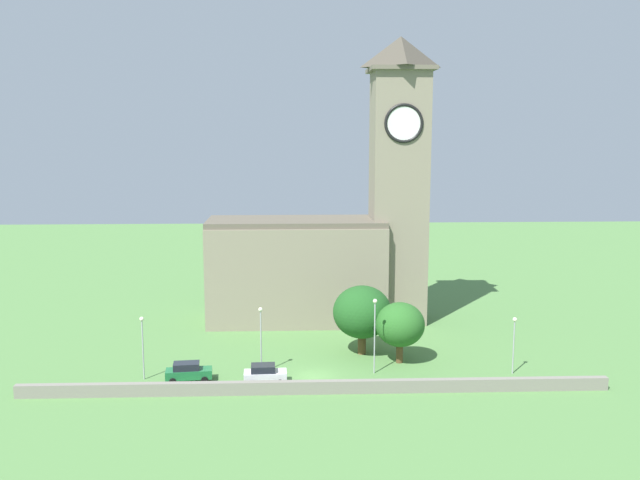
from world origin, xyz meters
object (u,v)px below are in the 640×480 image
(tree_riverside_west, at_px, (400,325))
(tree_by_tower, at_px, (362,312))
(church, at_px, (335,237))
(streetlamp_central, at_px, (375,325))
(car_green, at_px, (188,372))
(car_white, at_px, (265,374))
(streetlamp_west_mid, at_px, (261,329))
(streetlamp_east_mid, at_px, (514,335))
(streetlamp_west_end, at_px, (142,337))

(tree_riverside_west, relative_size, tree_by_tower, 0.85)
(church, relative_size, streetlamp_central, 4.61)
(car_green, distance_m, car_white, 7.69)
(car_green, bearing_deg, streetlamp_west_mid, 15.60)
(church, distance_m, streetlamp_east_mid, 27.82)
(church, distance_m, streetlamp_central, 21.18)
(car_green, xyz_separation_m, streetlamp_west_end, (-4.54, 0.67, 3.41))
(car_green, bearing_deg, tree_riverside_west, 12.14)
(car_green, height_order, streetlamp_east_mid, streetlamp_east_mid)
(streetlamp_central, xyz_separation_m, streetlamp_east_mid, (14.22, -0.64, -1.09))
(tree_riverside_west, xyz_separation_m, tree_by_tower, (-3.77, 3.09, 0.59))
(car_white, bearing_deg, car_green, 173.40)
(car_green, bearing_deg, streetlamp_west_end, 171.61)
(car_green, relative_size, streetlamp_central, 0.60)
(car_green, relative_size, streetlamp_west_end, 0.73)
(streetlamp_central, height_order, streetlamp_east_mid, streetlamp_central)
(streetlamp_west_mid, height_order, streetlamp_east_mid, streetlamp_west_mid)
(car_white, distance_m, streetlamp_east_mid, 25.62)
(streetlamp_east_mid, bearing_deg, streetlamp_west_end, -179.64)
(streetlamp_central, distance_m, tree_by_tower, 6.30)
(car_white, relative_size, streetlamp_east_mid, 0.72)
(streetlamp_west_end, xyz_separation_m, tree_riverside_west, (26.43, 4.04, -0.18))
(car_green, relative_size, tree_by_tower, 0.61)
(streetlamp_west_end, distance_m, streetlamp_central, 23.36)
(church, xyz_separation_m, streetlamp_east_mid, (17.13, -20.75, -7.06))
(church, xyz_separation_m, tree_riverside_west, (6.01, -16.95, -6.93))
(streetlamp_east_mid, bearing_deg, car_white, -175.97)
(church, bearing_deg, streetlamp_west_end, -134.21)
(church, height_order, car_white, church)
(car_white, distance_m, tree_by_tower, 14.14)
(streetlamp_west_mid, xyz_separation_m, tree_by_tower, (10.96, 5.79, 0.13))
(streetlamp_central, bearing_deg, streetlamp_west_mid, 177.74)
(streetlamp_central, height_order, tree_by_tower, streetlamp_central)
(car_green, distance_m, tree_riverside_west, 22.62)
(car_green, xyz_separation_m, car_white, (7.64, -0.88, -0.01))
(church, height_order, streetlamp_west_mid, church)
(tree_by_tower, bearing_deg, tree_riverside_west, -39.34)
(car_white, height_order, tree_riverside_west, tree_riverside_west)
(car_white, relative_size, streetlamp_west_mid, 0.61)
(car_white, xyz_separation_m, streetlamp_central, (11.15, 2.43, 4.20))
(streetlamp_east_mid, distance_m, tree_by_tower, 16.42)
(tree_by_tower, bearing_deg, streetlamp_west_end, -162.54)
(church, relative_size, streetlamp_west_end, 5.59)
(tree_by_tower, bearing_deg, streetlamp_east_mid, -24.85)
(car_white, height_order, streetlamp_west_mid, streetlamp_west_mid)
(church, height_order, tree_riverside_west, church)
(church, bearing_deg, streetlamp_central, -81.76)
(car_white, bearing_deg, streetlamp_west_mid, 99.27)
(car_green, bearing_deg, church, 53.75)
(streetlamp_central, xyz_separation_m, tree_riverside_west, (3.10, 3.17, -0.96))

